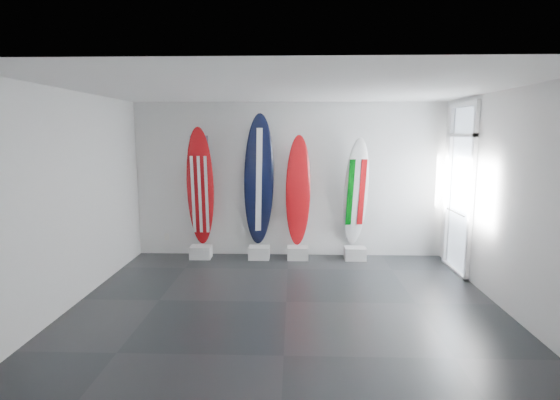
{
  "coord_description": "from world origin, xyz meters",
  "views": [
    {
      "loc": [
        0.1,
        -6.0,
        2.41
      ],
      "look_at": [
        -0.14,
        1.4,
        1.27
      ],
      "focal_mm": 28.0,
      "sensor_mm": 36.0,
      "label": 1
    }
  ],
  "objects_px": {
    "surfboard_usa": "(200,187)",
    "surfboard_italy": "(356,193)",
    "surfboard_swiss": "(298,191)",
    "surfboard_navy": "(259,181)"
  },
  "relations": [
    {
      "from": "surfboard_navy",
      "to": "surfboard_italy",
      "type": "height_order",
      "value": "surfboard_navy"
    },
    {
      "from": "surfboard_italy",
      "to": "surfboard_navy",
      "type": "bearing_deg",
      "value": 169.77
    },
    {
      "from": "surfboard_usa",
      "to": "surfboard_swiss",
      "type": "bearing_deg",
      "value": -1.36
    },
    {
      "from": "surfboard_navy",
      "to": "surfboard_swiss",
      "type": "bearing_deg",
      "value": -15.3
    },
    {
      "from": "surfboard_italy",
      "to": "surfboard_swiss",
      "type": "bearing_deg",
      "value": 169.77
    },
    {
      "from": "surfboard_usa",
      "to": "surfboard_italy",
      "type": "distance_m",
      "value": 2.99
    },
    {
      "from": "surfboard_usa",
      "to": "surfboard_navy",
      "type": "height_order",
      "value": "surfboard_navy"
    },
    {
      "from": "surfboard_navy",
      "to": "surfboard_swiss",
      "type": "xyz_separation_m",
      "value": [
        0.75,
        0.0,
        -0.2
      ]
    },
    {
      "from": "surfboard_usa",
      "to": "surfboard_italy",
      "type": "bearing_deg",
      "value": -1.36
    },
    {
      "from": "surfboard_swiss",
      "to": "surfboard_italy",
      "type": "xyz_separation_m",
      "value": [
        1.1,
        0.0,
        -0.02
      ]
    }
  ]
}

